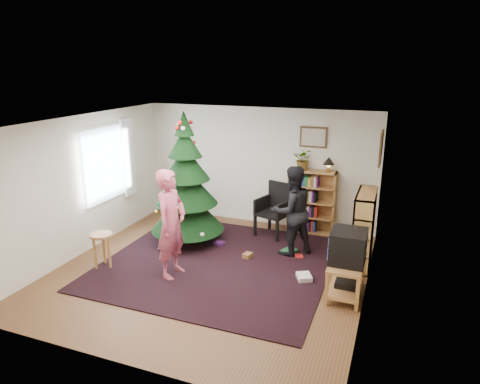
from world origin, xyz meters
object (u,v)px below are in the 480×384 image
(person_by_chair, at_px, (292,211))
(table_lamp, at_px, (329,162))
(picture_back, at_px, (314,137))
(picture_right, at_px, (381,148))
(person_standing, at_px, (171,224))
(christmas_tree, at_px, (186,190))
(bookshelf_right, at_px, (364,228))
(stool, at_px, (102,241))
(armchair, at_px, (275,207))
(potted_plant, at_px, (304,159))
(bookshelf_back, at_px, (311,201))
(tv_stand, at_px, (346,275))
(crt_tv, at_px, (348,246))

(person_by_chair, relative_size, table_lamp, 5.46)
(picture_back, distance_m, picture_right, 1.51)
(picture_right, distance_m, person_standing, 3.81)
(table_lamp, bearing_deg, picture_back, 158.93)
(person_standing, distance_m, person_by_chair, 2.19)
(christmas_tree, relative_size, bookshelf_right, 1.96)
(stool, height_order, person_by_chair, person_by_chair)
(picture_back, height_order, armchair, picture_back)
(bookshelf_right, distance_m, potted_plant, 1.98)
(christmas_tree, xyz_separation_m, person_standing, (0.40, -1.30, -0.16))
(armchair, bearing_deg, christmas_tree, -128.71)
(bookshelf_back, xyz_separation_m, tv_stand, (1.02, -2.33, -0.34))
(armchair, relative_size, stool, 1.72)
(bookshelf_right, distance_m, table_lamp, 1.67)
(bookshelf_right, height_order, tv_stand, bookshelf_right)
(bookshelf_back, bearing_deg, bookshelf_right, -45.97)
(bookshelf_back, bearing_deg, table_lamp, 0.00)
(bookshelf_right, distance_m, armchair, 1.96)
(armchair, bearing_deg, crt_tv, -32.62)
(tv_stand, height_order, stool, stool)
(tv_stand, bearing_deg, person_standing, -172.41)
(picture_back, distance_m, armchair, 1.59)
(stool, relative_size, potted_plant, 1.42)
(tv_stand, bearing_deg, picture_right, 81.68)
(christmas_tree, relative_size, bookshelf_back, 1.96)
(picture_right, distance_m, person_by_chair, 1.89)
(picture_right, bearing_deg, potted_plant, 158.19)
(stool, bearing_deg, table_lamp, 41.55)
(bookshelf_back, distance_m, potted_plant, 0.88)
(potted_plant, bearing_deg, bookshelf_back, 0.00)
(potted_plant, relative_size, table_lamp, 1.44)
(person_standing, bearing_deg, tv_stand, -80.36)
(table_lamp, bearing_deg, bookshelf_back, 180.00)
(crt_tv, xyz_separation_m, armchair, (-1.67, 1.95, -0.21))
(christmas_tree, xyz_separation_m, bookshelf_back, (2.12, 1.39, -0.40))
(picture_back, distance_m, person_standing, 3.45)
(bookshelf_back, distance_m, person_by_chair, 1.22)
(picture_back, relative_size, picture_right, 0.92)
(potted_plant, bearing_deg, armchair, -139.74)
(crt_tv, relative_size, person_standing, 0.31)
(bookshelf_right, height_order, person_standing, person_standing)
(christmas_tree, bearing_deg, potted_plant, 35.98)
(picture_right, relative_size, bookshelf_back, 0.46)
(bookshelf_back, xyz_separation_m, potted_plant, (-0.20, 0.00, 0.85))
(bookshelf_back, distance_m, table_lamp, 0.89)
(picture_back, relative_size, person_by_chair, 0.33)
(picture_back, bearing_deg, stool, -133.89)
(picture_back, height_order, tv_stand, picture_back)
(bookshelf_back, height_order, armchair, bookshelf_back)
(tv_stand, distance_m, armchair, 2.58)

